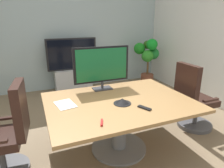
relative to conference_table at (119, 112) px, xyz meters
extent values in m
plane|color=#7A664C|center=(-0.12, 0.06, -0.55)|extent=(6.86, 6.86, 0.00)
cube|color=#9EB2B7|center=(-0.12, 2.99, 0.92)|extent=(5.21, 0.10, 2.94)
cube|color=olive|center=(0.00, 0.00, 0.15)|extent=(1.85, 1.37, 0.04)
cylinder|color=slate|center=(0.00, 0.00, -0.21)|extent=(0.20, 0.20, 0.68)
cylinder|color=slate|center=(0.00, 0.00, -0.54)|extent=(0.76, 0.76, 0.03)
cylinder|color=#4C4C51|center=(-1.44, 0.08, -0.31)|extent=(0.07, 0.07, 0.36)
cube|color=black|center=(-1.17, 0.05, 0.24)|extent=(0.14, 0.46, 0.60)
cube|color=black|center=(-1.39, 0.34, 0.03)|extent=(0.28, 0.08, 0.03)
cylinder|color=#4C4C51|center=(1.44, 0.06, -0.52)|extent=(0.56, 0.56, 0.06)
cylinder|color=#4C4C51|center=(1.44, 0.06, -0.31)|extent=(0.07, 0.07, 0.36)
cube|color=black|center=(1.44, 0.06, -0.09)|extent=(0.49, 0.49, 0.10)
cube|color=black|center=(1.17, 0.07, 0.24)|extent=(0.10, 0.46, 0.60)
cube|color=black|center=(1.41, -0.20, 0.03)|extent=(0.28, 0.05, 0.03)
cube|color=black|center=(1.42, 0.32, 0.03)|extent=(0.28, 0.05, 0.03)
cube|color=#333338|center=(-0.05, 0.51, 0.18)|extent=(0.28, 0.18, 0.02)
cylinder|color=#333338|center=(-0.05, 0.51, 0.24)|extent=(0.04, 0.04, 0.10)
cube|color=black|center=(-0.05, 0.52, 0.55)|extent=(0.84, 0.04, 0.52)
cube|color=#14592D|center=(-0.05, 0.50, 0.55)|extent=(0.77, 0.01, 0.47)
cube|color=#B7BABC|center=(-0.07, 2.64, -0.28)|extent=(0.90, 0.36, 0.55)
cube|color=black|center=(-0.07, 2.62, 0.38)|extent=(1.20, 0.06, 0.76)
cube|color=black|center=(-0.07, 2.58, 0.38)|extent=(1.12, 0.01, 0.69)
cylinder|color=brown|center=(1.91, 2.33, -0.40)|extent=(0.34, 0.34, 0.30)
cylinder|color=brown|center=(1.91, 2.33, -0.03)|extent=(0.05, 0.05, 0.44)
sphere|color=#1D782E|center=(2.09, 2.35, 0.29)|extent=(0.31, 0.31, 0.31)
sphere|color=#2C5B18|center=(1.96, 2.47, 0.52)|extent=(0.22, 0.22, 0.22)
sphere|color=#19771C|center=(1.71, 2.45, 0.44)|extent=(0.30, 0.30, 0.30)
sphere|color=#2A8324|center=(1.83, 2.24, 0.26)|extent=(0.31, 0.31, 0.31)
sphere|color=#149126|center=(1.93, 2.22, 0.56)|extent=(0.29, 0.29, 0.29)
cone|color=black|center=(-0.01, -0.11, 0.20)|extent=(0.19, 0.19, 0.07)
cylinder|color=black|center=(-0.01, -0.11, 0.17)|extent=(0.22, 0.22, 0.01)
cube|color=black|center=(0.17, -0.34, 0.18)|extent=(0.12, 0.18, 0.02)
cube|color=red|center=(-0.41, -0.47, 0.18)|extent=(0.07, 0.13, 0.02)
cube|color=white|center=(-0.67, 0.13, 0.17)|extent=(0.25, 0.33, 0.01)
camera|label=1|loc=(-1.00, -2.15, 1.17)|focal=31.69mm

